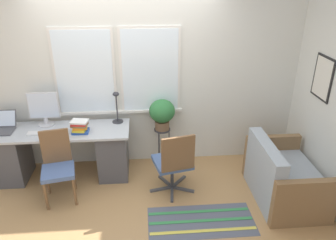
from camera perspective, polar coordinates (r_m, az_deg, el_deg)
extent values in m
plane|color=tan|center=(4.62, -6.16, -11.14)|extent=(14.00, 14.00, 0.00)
cube|color=silver|center=(4.63, -6.79, 7.71)|extent=(9.00, 0.06, 2.70)
cube|color=silver|center=(4.64, -14.33, 8.04)|extent=(0.84, 0.02, 1.21)
cube|color=white|center=(4.63, -14.35, 8.01)|extent=(0.77, 0.01, 1.14)
cube|color=silver|center=(4.57, -3.10, 8.55)|extent=(0.84, 0.02, 1.21)
cube|color=white|center=(4.56, -3.10, 8.51)|extent=(0.77, 0.01, 1.14)
cube|color=silver|center=(4.79, -8.30, 1.57)|extent=(1.78, 0.11, 0.04)
cube|color=silver|center=(4.56, 25.18, 5.19)|extent=(0.06, 9.00, 2.70)
cube|color=black|center=(4.46, 25.38, 6.66)|extent=(0.02, 0.41, 0.53)
cube|color=silver|center=(4.46, 25.29, 6.66)|extent=(0.01, 0.36, 0.48)
cube|color=#B2B7BC|center=(4.65, -18.43, -1.84)|extent=(1.88, 0.61, 0.03)
cube|color=#4C4C51|center=(5.03, -25.63, -5.75)|extent=(0.40, 0.53, 0.70)
cube|color=#4C4C51|center=(4.70, -9.51, -5.57)|extent=(0.40, 0.53, 0.70)
cube|color=#4C4C51|center=(4.87, -26.94, -1.83)|extent=(0.29, 0.24, 0.02)
cube|color=#4C4C51|center=(4.97, -26.52, 0.24)|extent=(0.29, 0.12, 0.21)
cube|color=silver|center=(4.97, -26.54, 0.25)|extent=(0.26, 0.10, 0.18)
cylinder|color=silver|center=(4.85, -20.39, -0.70)|extent=(0.22, 0.22, 0.02)
cylinder|color=silver|center=(4.83, -20.49, -0.07)|extent=(0.05, 0.05, 0.10)
cube|color=silver|center=(4.75, -20.88, 2.41)|extent=(0.41, 0.02, 0.37)
cube|color=silver|center=(4.73, -20.92, 2.35)|extent=(0.38, 0.01, 0.35)
cube|color=silver|center=(4.62, -21.05, -2.13)|extent=(0.38, 0.11, 0.02)
ellipsoid|color=black|center=(4.56, -17.61, -1.79)|extent=(0.04, 0.07, 0.04)
cylinder|color=#2D2D33|center=(4.69, -8.73, -0.26)|extent=(0.15, 0.15, 0.01)
cylinder|color=#2D2D33|center=(4.60, -8.89, 2.00)|extent=(0.02, 0.02, 0.39)
ellipsoid|color=#2D2D33|center=(4.53, -9.07, 4.48)|extent=(0.09, 0.09, 0.06)
cube|color=#2851B2|center=(4.49, -14.98, -1.89)|extent=(0.21, 0.16, 0.03)
cube|color=yellow|center=(4.47, -15.13, -1.58)|extent=(0.18, 0.18, 0.03)
cube|color=orange|center=(4.46, -15.08, -1.18)|extent=(0.20, 0.17, 0.03)
cube|color=olive|center=(4.45, -15.17, -0.86)|extent=(0.22, 0.18, 0.02)
cube|color=red|center=(4.44, -15.22, -0.54)|extent=(0.21, 0.17, 0.03)
cube|color=white|center=(4.42, -15.19, -0.25)|extent=(0.24, 0.20, 0.02)
cylinder|color=brown|center=(4.33, -20.51, -12.28)|extent=(0.04, 0.04, 0.41)
cylinder|color=brown|center=(4.30, -15.98, -11.84)|extent=(0.04, 0.04, 0.41)
cylinder|color=brown|center=(4.60, -20.30, -9.80)|extent=(0.04, 0.04, 0.41)
cylinder|color=brown|center=(4.58, -16.07, -9.36)|extent=(0.04, 0.04, 0.41)
cube|color=#4C6699|center=(4.33, -18.59, -8.54)|extent=(0.46, 0.44, 0.06)
cube|color=brown|center=(4.38, -19.00, -4.32)|extent=(0.35, 0.10, 0.46)
cube|color=#47474C|center=(4.49, -1.21, -11.93)|extent=(0.31, 0.10, 0.03)
cube|color=#47474C|center=(4.41, 0.70, -12.79)|extent=(0.07, 0.31, 0.03)
cube|color=#47474C|center=(4.49, 2.62, -11.96)|extent=(0.30, 0.16, 0.03)
cube|color=#47474C|center=(4.63, 1.86, -10.67)|extent=(0.23, 0.25, 0.03)
cube|color=#47474C|center=(4.63, -0.43, -10.66)|extent=(0.19, 0.28, 0.03)
cylinder|color=#333338|center=(4.42, 0.72, -9.60)|extent=(0.04, 0.04, 0.35)
cube|color=#4C6699|center=(4.30, 0.74, -7.34)|extent=(0.54, 0.52, 0.06)
cube|color=brown|center=(3.98, 1.78, -5.90)|extent=(0.42, 0.13, 0.46)
cube|color=#9EA8B2|center=(4.53, 19.66, -10.35)|extent=(0.76, 0.95, 0.41)
cube|color=#9EA8B2|center=(4.21, 16.68, -6.38)|extent=(0.16, 0.95, 0.38)
cube|color=olive|center=(4.10, 22.72, -13.26)|extent=(0.76, 0.09, 0.62)
cube|color=olive|center=(4.87, 17.49, -5.87)|extent=(0.76, 0.09, 0.62)
cylinder|color=#333338|center=(4.73, -1.01, -1.67)|extent=(0.23, 0.23, 0.02)
cylinder|color=#333338|center=(4.88, 0.18, -4.77)|extent=(0.01, 0.01, 0.58)
cylinder|color=#333338|center=(4.95, -1.62, -4.34)|extent=(0.01, 0.01, 0.58)
cylinder|color=#333338|center=(4.80, -1.51, -5.35)|extent=(0.01, 0.01, 0.58)
cylinder|color=brown|center=(4.70, -1.02, -0.87)|extent=(0.20, 0.20, 0.13)
ellipsoid|color=#2D7038|center=(4.61, -1.04, 1.58)|extent=(0.36, 0.36, 0.33)
cube|color=#565B6B|center=(4.06, 5.79, -17.10)|extent=(1.25, 0.57, 0.01)
cube|color=#DBCC4C|center=(3.94, 6.22, -18.63)|extent=(1.23, 0.05, 0.00)
cube|color=#388E4C|center=(4.06, 5.79, -17.06)|extent=(1.23, 0.05, 0.00)
cube|color=#388E4C|center=(4.18, 5.39, -15.57)|extent=(1.23, 0.05, 0.00)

